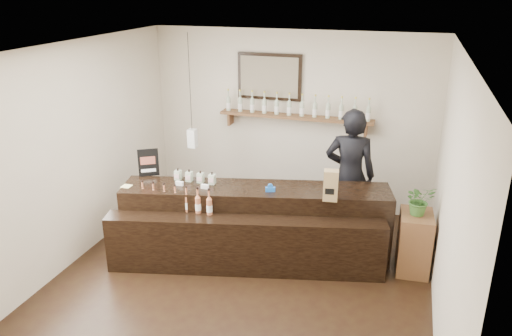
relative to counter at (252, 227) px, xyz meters
name	(u,v)px	position (x,y,z in m)	size (l,w,h in m)	color
ground	(240,281)	(0.03, -0.57, -0.46)	(5.00, 5.00, 0.00)	black
room_shell	(239,150)	(0.03, -0.57, 1.25)	(5.00, 5.00, 5.00)	beige
back_wall_decor	(280,99)	(-0.12, 1.80, 1.30)	(2.66, 0.96, 1.69)	brown
counter	(252,227)	(0.00, 0.00, 0.00)	(3.52, 1.70, 1.13)	black
promo_sign	(148,163)	(-1.51, 0.09, 0.71)	(0.25, 0.16, 0.38)	black
paper_bag	(331,185)	(0.99, 0.03, 0.71)	(0.19, 0.15, 0.38)	#9A7D4A
tape_dispenser	(270,188)	(0.22, 0.06, 0.55)	(0.13, 0.08, 0.10)	blue
side_cabinet	(414,242)	(2.03, 0.34, -0.06)	(0.43, 0.56, 0.78)	brown
potted_plant	(419,200)	(2.03, 0.34, 0.52)	(0.35, 0.30, 0.39)	#3A6829
shopkeeper	(350,167)	(1.11, 0.98, 0.62)	(0.78, 0.51, 2.15)	black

